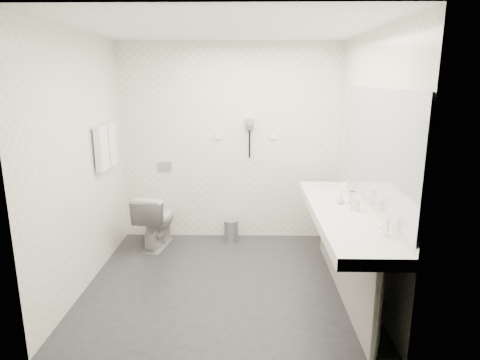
{
  "coord_description": "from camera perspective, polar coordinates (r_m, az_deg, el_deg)",
  "views": [
    {
      "loc": [
        0.23,
        -3.95,
        2.06
      ],
      "look_at": [
        0.15,
        0.15,
        1.05
      ],
      "focal_mm": 31.06,
      "sensor_mm": 36.0,
      "label": 1
    }
  ],
  "objects": [
    {
      "name": "switch_plate_b",
      "position": [
        5.3,
        4.59,
        6.07
      ],
      "size": [
        0.09,
        0.02,
        0.09
      ],
      "primitive_type": "cube",
      "color": "white",
      "rests_on": "wall_back"
    },
    {
      "name": "ceiling",
      "position": [
        3.99,
        -2.34,
        20.15
      ],
      "size": [
        2.8,
        2.8,
        0.0
      ],
      "primitive_type": "plane",
      "rotation": [
        3.14,
        0.0,
        0.0
      ],
      "color": "white",
      "rests_on": "wall_back"
    },
    {
      "name": "soap_bottle_a",
      "position": [
        4.05,
        15.49,
        -3.17
      ],
      "size": [
        0.08,
        0.08,
        0.12
      ],
      "primitive_type": "imported",
      "rotation": [
        0.0,
        0.0,
        0.77
      ],
      "color": "white",
      "rests_on": "vanity_counter"
    },
    {
      "name": "towel_rail",
      "position": [
        4.8,
        -18.25,
        7.03
      ],
      "size": [
        0.02,
        0.62,
        0.02
      ],
      "primitive_type": "cylinder",
      "rotation": [
        1.57,
        0.0,
        0.0
      ],
      "color": "silver",
      "rests_on": "wall_left"
    },
    {
      "name": "basin_near",
      "position": [
        3.45,
        16.2,
        -7.5
      ],
      "size": [
        0.4,
        0.31,
        0.05
      ],
      "primitive_type": "ellipsoid",
      "color": "white",
      "rests_on": "vanity_counter"
    },
    {
      "name": "vanity_counter",
      "position": [
        4.06,
        13.84,
        -4.67
      ],
      "size": [
        0.55,
        2.2,
        0.1
      ],
      "primitive_type": "cube",
      "color": "white",
      "rests_on": "floor"
    },
    {
      "name": "vanity_post_near",
      "position": [
        3.33,
        18.39,
        -17.3
      ],
      "size": [
        0.06,
        0.06,
        0.75
      ],
      "primitive_type": "cylinder",
      "color": "silver",
      "rests_on": "floor"
    },
    {
      "name": "wall_front",
      "position": [
        2.78,
        -3.67,
        -3.08
      ],
      "size": [
        2.8,
        0.0,
        2.8
      ],
      "primitive_type": "plane",
      "rotation": [
        -1.57,
        0.0,
        0.0
      ],
      "color": "white",
      "rests_on": "floor"
    },
    {
      "name": "toilet",
      "position": [
        5.28,
        -11.45,
        -5.42
      ],
      "size": [
        0.5,
        0.74,
        0.69
      ],
      "primitive_type": "imported",
      "rotation": [
        0.0,
        0.0,
        2.97
      ],
      "color": "white",
      "rests_on": "floor"
    },
    {
      "name": "vanity_post_far",
      "position": [
        5.17,
        11.7,
        -5.51
      ],
      "size": [
        0.06,
        0.06,
        0.75
      ],
      "primitive_type": "cylinder",
      "color": "silver",
      "rests_on": "floor"
    },
    {
      "name": "wall_right",
      "position": [
        4.2,
        17.27,
        2.09
      ],
      "size": [
        0.0,
        2.6,
        2.6
      ],
      "primitive_type": "plane",
      "rotation": [
        1.57,
        0.0,
        -1.57
      ],
      "color": "white",
      "rests_on": "floor"
    },
    {
      "name": "switch_plate_a",
      "position": [
        5.3,
        -3.02,
        6.1
      ],
      "size": [
        0.09,
        0.02,
        0.09
      ],
      "primitive_type": "cube",
      "color": "white",
      "rests_on": "wall_back"
    },
    {
      "name": "vanity_panel",
      "position": [
        4.22,
        13.85,
        -10.16
      ],
      "size": [
        0.03,
        2.15,
        0.75
      ],
      "primitive_type": "cube",
      "color": "gray",
      "rests_on": "floor"
    },
    {
      "name": "faucet_far",
      "position": [
        4.68,
        14.56,
        -0.68
      ],
      "size": [
        0.04,
        0.04,
        0.15
      ],
      "primitive_type": "cylinder",
      "color": "silver",
      "rests_on": "vanity_counter"
    },
    {
      "name": "mirror",
      "position": [
        3.98,
        18.05,
        4.32
      ],
      "size": [
        0.02,
        2.2,
        1.05
      ],
      "primitive_type": "cube",
      "color": "#B2BCC6",
      "rests_on": "wall_right"
    },
    {
      "name": "dryer_cradle",
      "position": [
        5.25,
        1.34,
        7.69
      ],
      "size": [
        0.1,
        0.04,
        0.14
      ],
      "primitive_type": "cube",
      "color": "gray",
      "rests_on": "wall_back"
    },
    {
      "name": "wall_back",
      "position": [
        5.32,
        -1.38,
        5.05
      ],
      "size": [
        2.8,
        0.0,
        2.8
      ],
      "primitive_type": "plane",
      "rotation": [
        1.57,
        0.0,
        0.0
      ],
      "color": "white",
      "rests_on": "floor"
    },
    {
      "name": "basin_far",
      "position": [
        4.66,
        12.16,
        -1.75
      ],
      "size": [
        0.4,
        0.31,
        0.05
      ],
      "primitive_type": "ellipsoid",
      "color": "white",
      "rests_on": "vanity_counter"
    },
    {
      "name": "dryer_barrel",
      "position": [
        5.18,
        1.34,
        7.94
      ],
      "size": [
        0.08,
        0.14,
        0.08
      ],
      "primitive_type": "cylinder",
      "rotation": [
        1.57,
        0.0,
        0.0
      ],
      "color": "gray",
      "rests_on": "dryer_cradle"
    },
    {
      "name": "towel_far",
      "position": [
        4.96,
        -17.43,
        4.71
      ],
      "size": [
        0.07,
        0.24,
        0.48
      ],
      "primitive_type": "cube",
      "color": "white",
      "rests_on": "towel_rail"
    },
    {
      "name": "soap_bottle_c",
      "position": [
        4.03,
        15.84,
        -3.27
      ],
      "size": [
        0.05,
        0.05,
        0.12
      ],
      "primitive_type": "imported",
      "rotation": [
        0.0,
        0.0,
        -0.03
      ],
      "color": "white",
      "rests_on": "vanity_counter"
    },
    {
      "name": "flush_plate",
      "position": [
        5.46,
        -10.32,
        1.86
      ],
      "size": [
        0.18,
        0.02,
        0.12
      ],
      "primitive_type": "cube",
      "color": "#B2B5BA",
      "rests_on": "wall_back"
    },
    {
      "name": "floor",
      "position": [
        4.46,
        -2.02,
        -13.67
      ],
      "size": [
        2.8,
        2.8,
        0.0
      ],
      "primitive_type": "plane",
      "color": "#26262A",
      "rests_on": "ground"
    },
    {
      "name": "pedal_bin",
      "position": [
        5.42,
        -1.21,
        -7.02
      ],
      "size": [
        0.23,
        0.23,
        0.27
      ],
      "primitive_type": "cylinder",
      "rotation": [
        0.0,
        0.0,
        0.25
      ],
      "color": "#B2B5BA",
      "rests_on": "floor"
    },
    {
      "name": "bin_lid",
      "position": [
        5.37,
        -1.21,
        -5.59
      ],
      "size": [
        0.19,
        0.19,
        0.02
      ],
      "primitive_type": "cylinder",
      "color": "#B2B5BA",
      "rests_on": "pedal_bin"
    },
    {
      "name": "wall_left",
      "position": [
        4.35,
        -20.92,
        2.18
      ],
      "size": [
        0.0,
        2.6,
        2.6
      ],
      "primitive_type": "plane",
      "rotation": [
        1.57,
        0.0,
        1.57
      ],
      "color": "white",
      "rests_on": "floor"
    },
    {
      "name": "glass_left",
      "position": [
        4.27,
        15.2,
        -2.3
      ],
      "size": [
        0.07,
        0.07,
        0.12
      ],
      "primitive_type": "cylinder",
      "rotation": [
        0.0,
        0.0,
        -0.09
      ],
      "color": "silver",
      "rests_on": "vanity_counter"
    },
    {
      "name": "soap_bottle_b",
      "position": [
        4.22,
        13.67,
        -2.59
      ],
      "size": [
        0.09,
        0.09,
        0.09
      ],
      "primitive_type": "imported",
      "rotation": [
        0.0,
        0.0,
        -0.35
      ],
      "color": "white",
      "rests_on": "vanity_counter"
    },
    {
      "name": "faucet_near",
      "position": [
        3.48,
        19.42,
        -6.01
      ],
      "size": [
        0.04,
        0.04,
        0.15
      ],
      "primitive_type": "cylinder",
      "color": "silver",
      "rests_on": "vanity_counter"
    },
    {
      "name": "towel_near",
      "position": [
        4.69,
        -18.49,
        4.16
      ],
      "size": [
        0.07,
        0.24,
        0.48
      ],
      "primitive_type": "cube",
      "color": "white",
      "rests_on": "towel_rail"
    },
    {
      "name": "dryer_cord",
      "position": [
        5.27,
        1.32,
        4.97
      ],
      "size": [
        0.02,
        0.02,
        0.35
      ],
      "primitive_type": "cylinder",
      "color": "black",
      "rests_on": "dryer_cradle"
    }
  ]
}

